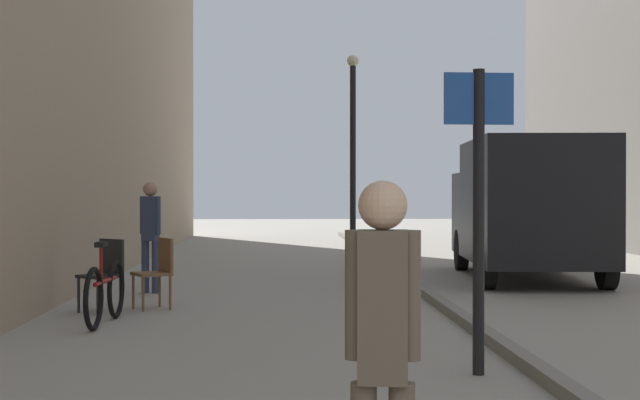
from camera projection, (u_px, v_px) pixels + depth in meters
name	position (u px, v px, depth m)	size (l,w,h in m)	color
ground_plane	(321.00, 301.00, 13.49)	(80.00, 80.00, 0.00)	gray
kerb_strip	(431.00, 296.00, 13.56)	(0.16, 40.00, 0.12)	slate
pedestrian_main_foreground	(150.00, 229.00, 14.53)	(0.33, 0.25, 1.71)	#2D3851
pedestrian_mid_block	(383.00, 342.00, 3.99)	(0.32, 0.21, 1.61)	brown
delivery_van	(527.00, 205.00, 16.85)	(2.49, 5.42, 2.45)	black
street_sign_post	(479.00, 193.00, 8.05)	(0.60, 0.10, 2.60)	black
lamp_post	(353.00, 142.00, 22.18)	(0.28, 0.28, 4.76)	black
bicycle_leaning	(105.00, 292.00, 11.11)	(0.18, 1.77, 0.98)	black
cafe_chair_near_window	(105.00, 270.00, 12.29)	(0.62, 0.62, 0.94)	black
cafe_chair_by_doorway	(158.00, 268.00, 12.58)	(0.60, 0.60, 0.94)	brown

